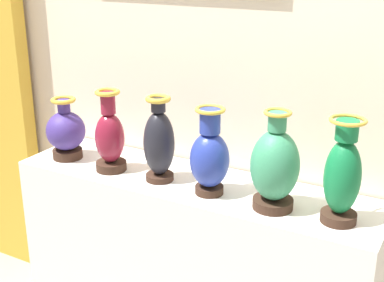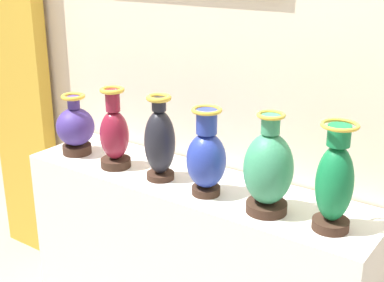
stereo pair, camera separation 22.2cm
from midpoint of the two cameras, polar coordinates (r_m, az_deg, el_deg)
The scene contains 9 objects.
display_shelf at distance 2.48m, azimuth 2.63°, elevation -13.05°, with size 1.61×0.41×0.83m, color silver.
back_wall at distance 2.34m, azimuth 6.55°, elevation 11.51°, with size 3.19×0.14×2.84m.
curtain_gold at distance 3.15m, azimuth -16.05°, elevation 7.02°, with size 0.43×0.08×2.21m, color gold.
vase_indigo at distance 2.58m, azimuth -9.89°, elevation 1.37°, with size 0.18×0.18×0.29m.
vase_burgundy at distance 2.39m, azimuth -5.62°, elevation 0.64°, with size 0.14×0.14×0.37m.
vase_onyx at distance 2.25m, azimuth -0.63°, elevation -0.09°, with size 0.13×0.13×0.37m.
vase_cobalt at distance 2.11m, azimuth 4.54°, elevation -1.79°, with size 0.16×0.16×0.36m.
vase_jade at distance 2.00m, azimuth 11.27°, elevation -3.10°, with size 0.18×0.18×0.39m.
vase_emerald at distance 1.93m, azimuth 18.12°, elevation -4.25°, with size 0.13×0.13×0.39m.
Camera 2 is at (1.21, -1.71, 1.75)m, focal length 50.27 mm.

